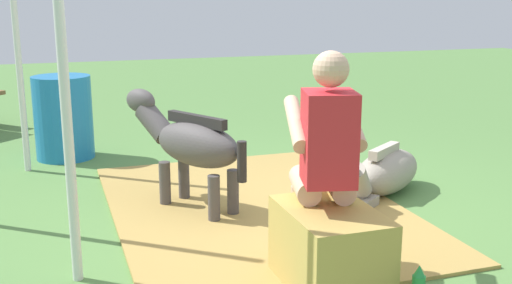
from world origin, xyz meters
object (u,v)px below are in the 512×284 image
object	(u,v)px
pony_lying	(382,173)
hay_bale	(330,250)
pony_standing	(189,143)
person_seated	(325,155)
tent_pole_right	(17,45)
tent_pole_left	(64,79)
water_barrel	(63,117)

from	to	relation	value
pony_lying	hay_bale	bearing A→B (deg)	140.82
pony_standing	pony_lying	world-z (taller)	pony_standing
person_seated	tent_pole_right	xyz separation A→B (m)	(3.01, 1.71, 0.44)
pony_lying	tent_pole_left	bearing A→B (deg)	108.19
person_seated	pony_lying	bearing A→B (deg)	-41.86
tent_pole_left	tent_pole_right	distance (m)	2.60
tent_pole_right	hay_bale	bearing A→B (deg)	-152.09
person_seated	water_barrel	bearing A→B (deg)	21.56
pony_lying	tent_pole_right	size ratio (longest dim) A/B	0.52
hay_bale	tent_pole_right	xyz separation A→B (m)	(3.18, 1.68, 0.96)
hay_bale	pony_standing	distance (m)	1.69
water_barrel	person_seated	bearing A→B (deg)	-158.44
water_barrel	tent_pole_left	world-z (taller)	tent_pole_left
hay_bale	tent_pole_left	bearing A→B (deg)	66.40
person_seated	pony_standing	bearing A→B (deg)	17.95
person_seated	hay_bale	bearing A→B (deg)	169.74
water_barrel	hay_bale	bearing A→B (deg)	-159.75
hay_bale	water_barrel	bearing A→B (deg)	20.25
hay_bale	person_seated	world-z (taller)	person_seated
pony_lying	tent_pole_right	xyz separation A→B (m)	(1.75, 2.84, 1.01)
person_seated	pony_lying	size ratio (longest dim) A/B	1.09
pony_standing	tent_pole_left	xyz separation A→B (m)	(-1.02, 0.92, 0.66)
person_seated	tent_pole_left	distance (m)	1.52
hay_bale	pony_lying	size ratio (longest dim) A/B	0.57
person_seated	tent_pole_right	bearing A→B (deg)	29.58
hay_bale	tent_pole_left	world-z (taller)	tent_pole_left
pony_standing	pony_lying	size ratio (longest dim) A/B	0.98
water_barrel	tent_pole_right	xyz separation A→B (m)	(-0.39, 0.37, 0.77)
tent_pole_right	water_barrel	bearing A→B (deg)	-43.48
hay_bale	tent_pole_left	distance (m)	1.77
hay_bale	pony_standing	world-z (taller)	pony_standing
hay_bale	person_seated	xyz separation A→B (m)	(0.16, -0.03, 0.51)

